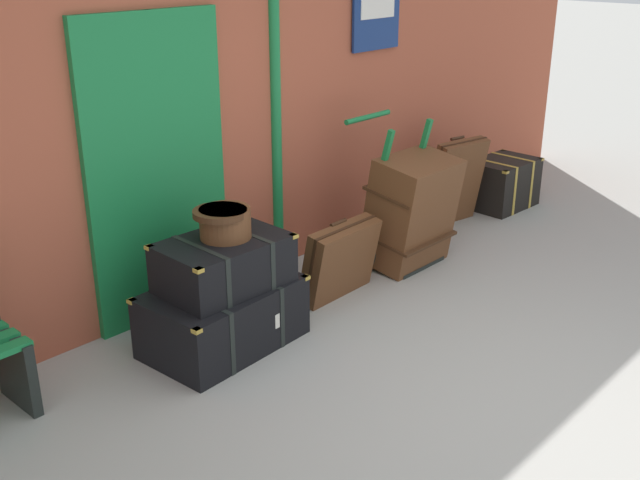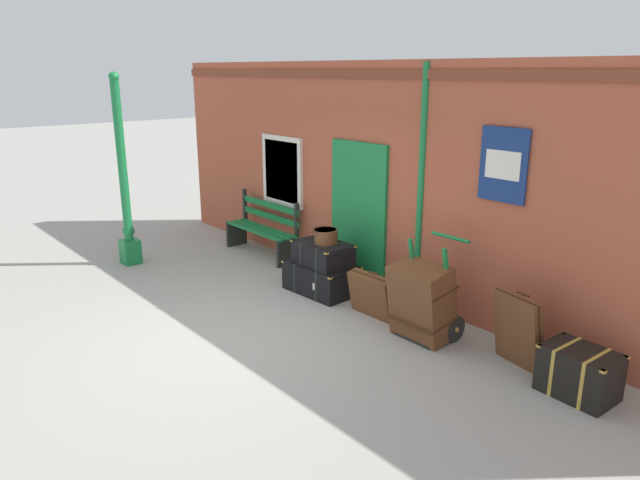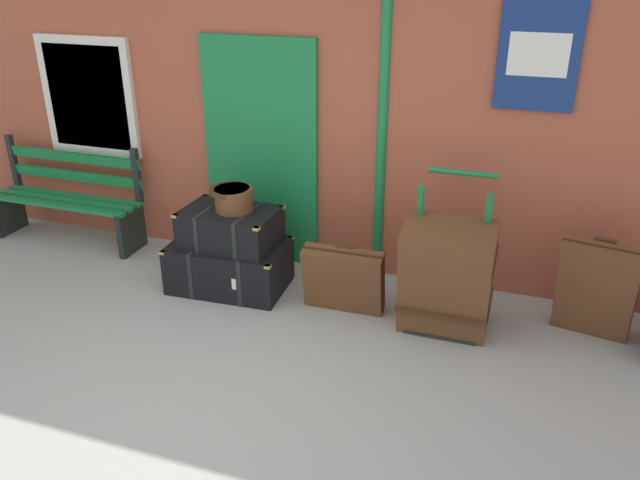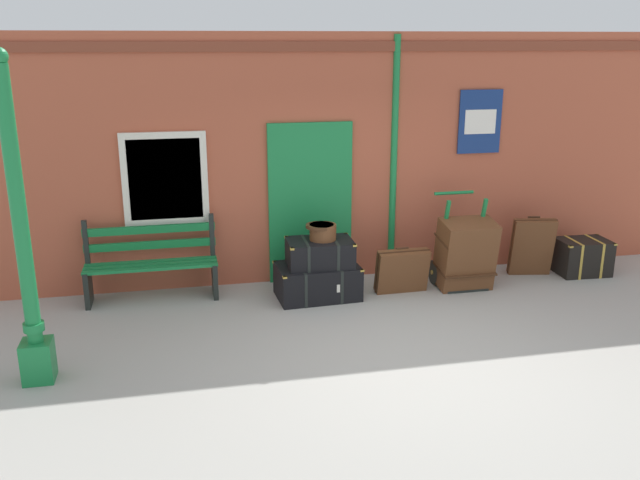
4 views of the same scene
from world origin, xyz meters
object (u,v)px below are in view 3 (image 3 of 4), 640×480
Objects in this scene: suitcase_olive at (343,280)px; steamer_trunk_middle at (230,227)px; suitcase_beige at (596,290)px; platform_bench at (68,199)px; porters_trolley at (448,289)px; large_brown_trunk at (446,277)px; round_hatbox at (233,198)px; steamer_trunk_base at (230,265)px.

steamer_trunk_middle is at bearing 176.06° from suitcase_olive.
suitcase_beige is at bearing 7.56° from suitcase_olive.
porters_trolley is at bearing -4.63° from platform_bench.
porters_trolley is 1.27× the size of large_brown_trunk.
round_hatbox is 1.94m from porters_trolley.
steamer_trunk_base is at bearing -176.48° from suitcase_beige.
steamer_trunk_middle is 1.91m from porters_trolley.
round_hatbox is 1.90m from large_brown_trunk.
large_brown_trunk is at bearing -1.86° from suitcase_olive.
suitcase_olive is at bearing -8.61° from platform_bench.
round_hatbox is at bearing -176.77° from suitcase_beige.
large_brown_trunk is at bearing -7.19° from platform_bench.
large_brown_trunk is at bearing -165.48° from suitcase_beige.
platform_bench reaches higher than round_hatbox.
platform_bench is 5.02m from suitcase_beige.
platform_bench is 3.13m from suitcase_olive.
platform_bench is 3.96m from large_brown_trunk.
large_brown_trunk is at bearing -90.00° from porters_trolley.
suitcase_olive is (1.02, -0.09, -0.56)m from round_hatbox.
suitcase_beige reaches higher than suitcase_olive.
platform_bench is 1.94× the size of steamer_trunk_middle.
steamer_trunk_base is 1.25× the size of suitcase_beige.
suitcase_olive is (-1.93, -0.26, -0.12)m from suitcase_beige.
porters_trolley is at bearing 2.37° from steamer_trunk_base.
steamer_trunk_base is at bearing 177.08° from large_brown_trunk.
platform_bench is 1.71× the size of large_brown_trunk.
platform_bench is at bearing 169.01° from steamer_trunk_middle.
suitcase_olive is at bearing -172.44° from suitcase_beige.
round_hatbox is 1.17m from suitcase_olive.
steamer_trunk_middle is at bearing -177.64° from porters_trolley.
suitcase_beige is (5.02, -0.21, -0.04)m from platform_bench.
round_hatbox is at bearing 16.15° from steamer_trunk_base.
platform_bench is 3.94m from porters_trolley.
porters_trolley reaches higher than suitcase_beige.
round_hatbox and large_brown_trunk have the same top height.
platform_bench reaches higher than steamer_trunk_middle.
suitcase_olive is (-0.84, 0.03, -0.18)m from large_brown_trunk.
porters_trolley reaches higher than steamer_trunk_base.
suitcase_beige is 1.95m from suitcase_olive.
platform_bench reaches higher than suitcase_beige.
suitcase_beige is at bearing 3.52° from steamer_trunk_base.
round_hatbox is (0.04, 0.02, 0.27)m from steamer_trunk_middle.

